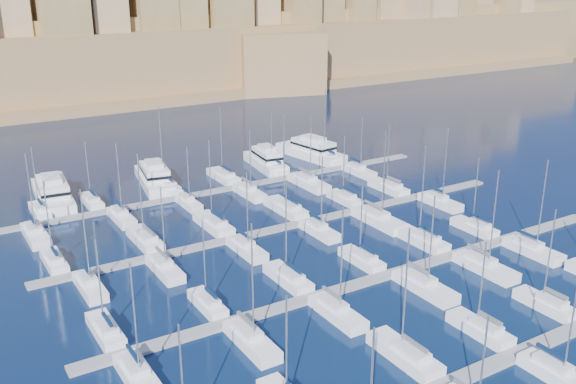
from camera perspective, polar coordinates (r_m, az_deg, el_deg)
ground at (r=96.98m, az=4.03°, el=-4.85°), size 600.00×600.00×0.00m
pontoon_near at (r=75.23m, az=19.59°, el=-13.46°), size 84.00×2.00×0.40m
pontoon_mid_near at (r=88.37m, az=8.56°, el=-7.39°), size 84.00×2.00×0.40m
pontoon_mid_far at (r=104.53m, az=0.86°, el=-2.86°), size 84.00×2.00×0.40m
pontoon_far at (r=122.52m, az=-4.64°, el=0.43°), size 84.00×2.00×0.40m
sailboat_2 at (r=71.26m, az=10.36°, el=-13.99°), size 2.86×9.55×15.28m
sailboat_3 at (r=77.66m, az=16.74°, el=-11.59°), size 2.50×8.35×11.64m
sailboat_4 at (r=85.53m, az=21.96°, el=-9.22°), size 2.43×8.09×13.24m
sailboat_9 at (r=72.53m, az=22.89°, el=-14.72°), size 2.56×8.53×13.20m
sailboat_12 at (r=77.06m, az=-15.89°, el=-11.75°), size 2.48×8.25×12.02m
sailboat_13 at (r=80.20m, az=-7.14°, el=-9.82°), size 2.24×7.48×11.43m
sailboat_14 at (r=85.67m, az=0.03°, el=-7.64°), size 2.69×8.97×14.38m
sailboat_15 at (r=91.56m, az=6.59°, el=-5.95°), size 2.44×8.12×12.27m
sailboat_16 at (r=99.33m, az=11.81°, el=-4.15°), size 2.89×9.64×15.64m
sailboat_17 at (r=106.03m, az=16.27°, el=-3.04°), size 2.47×8.25×12.38m
sailboat_18 at (r=68.64m, az=-13.17°, el=-15.65°), size 2.65×8.83×13.87m
sailboat_19 at (r=72.56m, az=-3.28°, el=-13.02°), size 2.72×9.07×15.09m
sailboat_20 at (r=77.97m, az=4.39°, el=-10.59°), size 2.67×8.89×14.58m
sailboat_21 at (r=85.45m, az=12.02°, el=-8.17°), size 2.93×9.78×13.58m
sailboat_22 at (r=92.82m, az=17.08°, el=-6.33°), size 2.94×9.81×15.09m
sailboat_23 at (r=100.40m, az=20.90°, el=-4.81°), size 2.77×9.25×14.81m
sailboat_24 at (r=96.11m, az=-20.07°, el=-5.80°), size 2.43×8.10×12.76m
sailboat_25 at (r=99.75m, az=-12.58°, el=-4.11°), size 2.90×9.68×14.35m
sailboat_26 at (r=103.70m, az=-6.62°, el=-2.85°), size 2.99×9.95×14.84m
sailboat_27 at (r=109.83m, az=-0.17°, el=-1.43°), size 3.10×10.32×17.17m
sailboat_28 at (r=115.03m, az=5.05°, el=-0.57°), size 2.39×7.97×12.38m
sailboat_29 at (r=121.77m, az=8.94°, el=0.40°), size 2.74×9.13×13.20m
sailboat_30 at (r=87.51m, az=-17.21°, el=-7.97°), size 2.55×8.49×14.38m
sailboat_31 at (r=89.93m, az=-10.91°, el=-6.66°), size 2.62×8.73×12.90m
sailboat_32 at (r=94.52m, az=-3.72°, el=-5.02°), size 2.62×8.72×12.87m
sailboat_33 at (r=100.79m, az=2.79°, el=-3.42°), size 2.52×8.41×13.16m
sailboat_34 at (r=105.93m, az=8.08°, el=-2.42°), size 3.33×11.10×15.94m
sailboat_35 at (r=116.05m, az=13.34°, el=-0.83°), size 2.65×8.84×14.50m
sailboat_36 at (r=116.62m, az=-21.18°, el=-1.56°), size 2.37×7.90×12.05m
sailboat_37 at (r=118.35m, az=-17.05°, el=-0.79°), size 2.45×8.18×11.71m
sailboat_38 at (r=123.36m, az=-10.88°, el=0.55°), size 3.23×10.78×16.27m
sailboat_39 at (r=127.40m, az=-5.74°, el=1.40°), size 2.95×9.82×14.85m
sailboat_40 at (r=132.00m, az=-1.33°, el=2.11°), size 2.70×9.00×13.02m
sailboat_41 at (r=139.13m, az=3.36°, el=2.99°), size 2.89×9.64×15.89m
sailboat_42 at (r=106.46m, az=-21.53°, el=-3.53°), size 2.87×9.57×14.17m
sailboat_43 at (r=109.62m, az=-14.58°, el=-2.14°), size 2.56×8.54×13.64m
sailboat_44 at (r=113.84m, az=-8.82°, el=-0.95°), size 2.23×7.44×11.20m
sailboat_45 at (r=117.92m, az=-3.45°, el=-0.02°), size 2.65×8.82×12.87m
sailboat_46 at (r=123.11m, az=1.83°, el=0.86°), size 3.22×10.73×14.40m
sailboat_47 at (r=131.12m, az=6.31°, el=1.88°), size 2.58×8.62×12.22m
motor_yacht_a at (r=122.13m, az=-20.19°, el=-0.03°), size 7.41×19.21×5.25m
motor_yacht_b at (r=125.85m, az=-11.78°, el=1.32°), size 7.91×17.52×5.25m
motor_yacht_c at (r=134.46m, az=-1.96°, el=2.87°), size 6.19×15.17×5.25m
motor_yacht_d at (r=141.99m, az=2.11°, el=3.75°), size 8.02×18.55×5.25m
fortified_city at (r=234.23m, az=-18.96°, el=12.09°), size 460.00×108.95×59.52m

